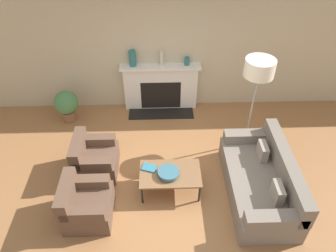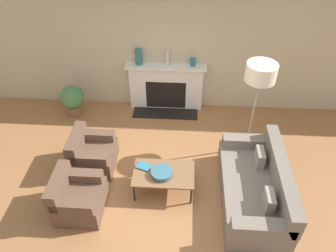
{
  "view_description": "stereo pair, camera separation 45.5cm",
  "coord_description": "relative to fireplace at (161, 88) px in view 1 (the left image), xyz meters",
  "views": [
    {
      "loc": [
        -0.13,
        -3.7,
        4.44
      ],
      "look_at": [
        0.02,
        1.1,
        0.45
      ],
      "focal_mm": 35.0,
      "sensor_mm": 36.0,
      "label": 1
    },
    {
      "loc": [
        0.33,
        -3.69,
        4.44
      ],
      "look_at": [
        0.02,
        1.1,
        0.45
      ],
      "focal_mm": 35.0,
      "sensor_mm": 36.0,
      "label": 2
    }
  ],
  "objects": [
    {
      "name": "book",
      "position": [
        -0.23,
        -2.27,
        -0.1
      ],
      "size": [
        0.28,
        0.24,
        0.02
      ],
      "rotation": [
        0.0,
        0.0,
        -0.34
      ],
      "color": "teal",
      "rests_on": "coffee_table"
    },
    {
      "name": "bowl",
      "position": [
        0.09,
        -2.43,
        -0.07
      ],
      "size": [
        0.35,
        0.35,
        0.08
      ],
      "color": "#38667A",
      "rests_on": "coffee_table"
    },
    {
      "name": "couch",
      "position": [
        1.63,
        -2.51,
        -0.22
      ],
      "size": [
        0.96,
        1.98,
        0.81
      ],
      "rotation": [
        0.0,
        0.0,
        -1.57
      ],
      "color": "slate",
      "rests_on": "ground_plane"
    },
    {
      "name": "floor_lamp",
      "position": [
        1.65,
        -1.29,
        1.11
      ],
      "size": [
        0.51,
        0.51,
        1.86
      ],
      "color": "gray",
      "rests_on": "ground_plane"
    },
    {
      "name": "potted_plant",
      "position": [
        -1.98,
        -0.41,
        -0.1
      ],
      "size": [
        0.5,
        0.5,
        0.7
      ],
      "color": "brown",
      "rests_on": "ground_plane"
    },
    {
      "name": "armchair_near",
      "position": [
        -1.22,
        -2.88,
        -0.23
      ],
      "size": [
        0.73,
        0.77,
        0.72
      ],
      "rotation": [
        0.0,
        0.0,
        1.57
      ],
      "color": "brown",
      "rests_on": "ground_plane"
    },
    {
      "name": "mantel_vase_left",
      "position": [
        -0.57,
        0.02,
        0.71
      ],
      "size": [
        0.14,
        0.14,
        0.34
      ],
      "color": "#28666B",
      "rests_on": "fireplace"
    },
    {
      "name": "coffee_table",
      "position": [
        0.12,
        -2.39,
        -0.15
      ],
      "size": [
        1.01,
        0.63,
        0.4
      ],
      "color": "brown",
      "rests_on": "ground_plane"
    },
    {
      "name": "armchair_far",
      "position": [
        -1.22,
        -1.9,
        -0.23
      ],
      "size": [
        0.73,
        0.77,
        0.72
      ],
      "rotation": [
        0.0,
        0.0,
        1.57
      ],
      "color": "brown",
      "rests_on": "ground_plane"
    },
    {
      "name": "mantel_vase_center_left",
      "position": [
        0.03,
        0.02,
        0.71
      ],
      "size": [
        0.07,
        0.07,
        0.32
      ],
      "color": "beige",
      "rests_on": "fireplace"
    },
    {
      "name": "wall_back",
      "position": [
        0.1,
        0.15,
        0.93
      ],
      "size": [
        18.0,
        0.06,
        2.9
      ],
      "color": "#BCAD8E",
      "rests_on": "ground_plane"
    },
    {
      "name": "mantel_vase_center_right",
      "position": [
        0.55,
        0.02,
        0.63
      ],
      "size": [
        0.11,
        0.11,
        0.17
      ],
      "color": "#28666B",
      "rests_on": "fireplace"
    },
    {
      "name": "fireplace",
      "position": [
        0.0,
        0.0,
        0.0
      ],
      "size": [
        1.7,
        0.59,
        1.06
      ],
      "color": "silver",
      "rests_on": "ground_plane"
    },
    {
      "name": "ground_plane",
      "position": [
        0.1,
        -2.33,
        -0.52
      ],
      "size": [
        18.0,
        18.0,
        0.0
      ],
      "primitive_type": "plane",
      "color": "#99663D"
    }
  ]
}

